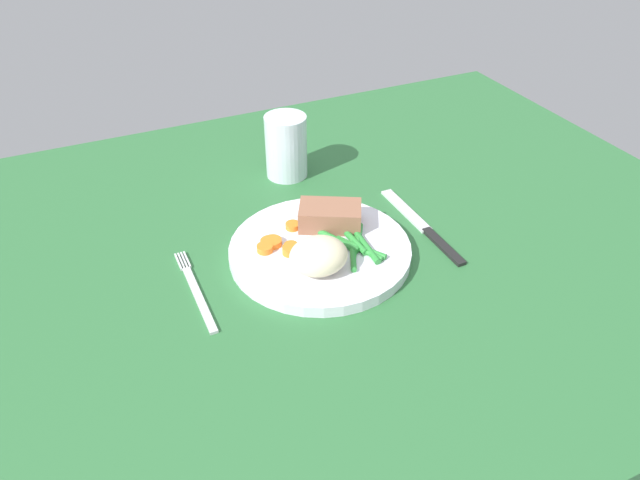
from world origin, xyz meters
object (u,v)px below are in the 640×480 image
object	(u,v)px
meat_portion	(330,216)
fork	(196,290)
dinner_plate	(320,251)
knife	(423,227)
water_glass	(286,150)

from	to	relation	value
meat_portion	fork	size ratio (longest dim) A/B	0.52
dinner_plate	knife	distance (cm)	16.26
meat_portion	dinner_plate	bearing A→B (deg)	-130.60
dinner_plate	meat_portion	size ratio (longest dim) A/B	2.86
knife	fork	bearing A→B (deg)	-176.62
fork	knife	distance (cm)	33.59
knife	meat_portion	bearing A→B (deg)	165.62
meat_portion	water_glass	world-z (taller)	water_glass
fork	knife	world-z (taller)	knife
meat_portion	fork	bearing A→B (deg)	-168.71
meat_portion	fork	xyz separation A→B (cm)	(-20.66, -4.13, -2.99)
meat_portion	knife	xyz separation A→B (cm)	(12.93, -4.15, -2.99)
fork	meat_portion	bearing A→B (deg)	15.15
fork	water_glass	size ratio (longest dim) A/B	1.61
fork	knife	xyz separation A→B (cm)	(33.59, -0.03, -0.00)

